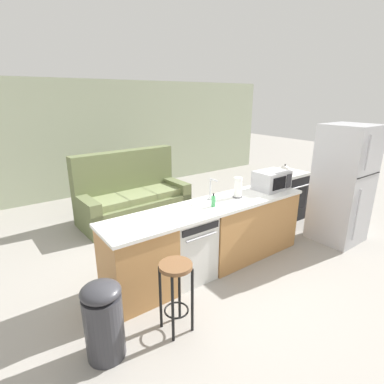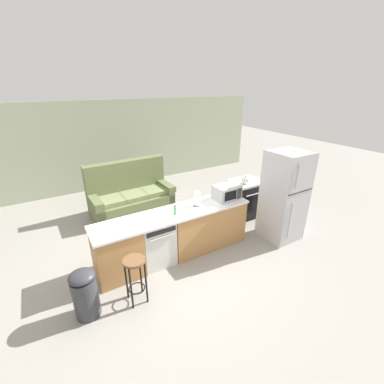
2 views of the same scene
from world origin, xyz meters
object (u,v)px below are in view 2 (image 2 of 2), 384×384
(paper_towel_roll, at_px, (197,199))
(kettle, at_px, (245,180))
(microwave, at_px, (227,192))
(refrigerator, at_px, (284,196))
(bar_stool, at_px, (135,271))
(trash_bin, at_px, (85,293))
(stove_range, at_px, (245,198))
(dishwasher, at_px, (155,242))
(soap_bottle, at_px, (175,210))
(couch, at_px, (131,196))

(paper_towel_roll, xyz_separation_m, kettle, (1.55, 0.40, -0.05))
(microwave, distance_m, kettle, 0.97)
(refrigerator, relative_size, paper_towel_roll, 6.54)
(bar_stool, height_order, trash_bin, same)
(microwave, bearing_deg, kettle, 25.83)
(stove_range, bearing_deg, dishwasher, -168.09)
(dishwasher, distance_m, refrigerator, 2.70)
(stove_range, height_order, soap_bottle, soap_bottle)
(kettle, xyz_separation_m, couch, (-2.14, 1.79, -0.59))
(stove_range, distance_m, refrigerator, 1.19)
(stove_range, bearing_deg, trash_bin, -163.67)
(refrigerator, bearing_deg, dishwasher, 168.07)
(stove_range, height_order, paper_towel_roll, paper_towel_roll)
(kettle, height_order, trash_bin, kettle)
(soap_bottle, relative_size, trash_bin, 0.24)
(dishwasher, distance_m, trash_bin, 1.43)
(trash_bin, bearing_deg, kettle, 15.24)
(bar_stool, relative_size, couch, 0.36)
(microwave, xyz_separation_m, kettle, (0.88, 0.42, -0.05))
(microwave, height_order, bar_stool, microwave)
(microwave, relative_size, kettle, 2.44)
(stove_range, distance_m, bar_stool, 3.45)
(soap_bottle, relative_size, bar_stool, 0.24)
(stove_range, relative_size, bar_stool, 1.22)
(refrigerator, height_order, kettle, refrigerator)
(microwave, bearing_deg, paper_towel_roll, 177.68)
(microwave, height_order, couch, couch)
(paper_towel_roll, height_order, couch, couch)
(soap_bottle, bearing_deg, trash_bin, -162.39)
(bar_stool, bearing_deg, stove_range, 21.22)
(dishwasher, xyz_separation_m, soap_bottle, (0.38, -0.06, 0.55))
(dishwasher, distance_m, couch, 2.24)
(dishwasher, height_order, soap_bottle, soap_bottle)
(dishwasher, bearing_deg, trash_bin, -155.44)
(refrigerator, distance_m, soap_bottle, 2.28)
(trash_bin, bearing_deg, bar_stool, -8.68)
(dishwasher, bearing_deg, microwave, -0.05)
(refrigerator, bearing_deg, soap_bottle, 167.64)
(dishwasher, relative_size, paper_towel_roll, 2.98)
(microwave, xyz_separation_m, couch, (-1.27, 2.22, -0.65))
(dishwasher, height_order, kettle, kettle)
(paper_towel_roll, height_order, bar_stool, paper_towel_roll)
(soap_bottle, height_order, couch, couch)
(soap_bottle, height_order, trash_bin, soap_bottle)
(kettle, xyz_separation_m, trash_bin, (-3.74, -1.02, -0.61))
(microwave, xyz_separation_m, bar_stool, (-2.17, -0.70, -0.50))
(refrigerator, xyz_separation_m, paper_towel_roll, (-1.71, 0.58, 0.12))
(stove_range, height_order, trash_bin, stove_range)
(soap_bottle, bearing_deg, paper_towel_roll, 9.78)
(microwave, relative_size, bar_stool, 0.68)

